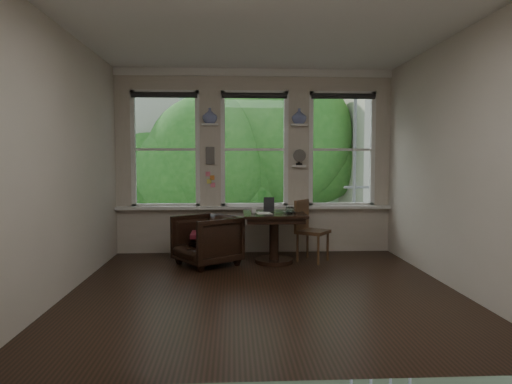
{
  "coord_description": "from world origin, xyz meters",
  "views": [
    {
      "loc": [
        -0.36,
        -5.29,
        1.53
      ],
      "look_at": [
        -0.04,
        0.9,
        1.09
      ],
      "focal_mm": 32.0,
      "sensor_mm": 36.0,
      "label": 1
    }
  ],
  "objects": [
    {
      "name": "sticky_notes",
      "position": [
        -0.72,
        2.19,
        1.25
      ],
      "size": [
        0.16,
        0.01,
        0.24
      ],
      "primitive_type": null,
      "color": "pink",
      "rests_on": "ground"
    },
    {
      "name": "window_left",
      "position": [
        -1.45,
        2.25,
        1.7
      ],
      "size": [
        1.1,
        0.12,
        1.9
      ],
      "primitive_type": null,
      "color": "white",
      "rests_on": "ground"
    },
    {
      "name": "window_center",
      "position": [
        0.0,
        2.25,
        1.7
      ],
      "size": [
        1.1,
        0.12,
        1.9
      ],
      "primitive_type": null,
      "color": "white",
      "rests_on": "ground"
    },
    {
      "name": "wall_left",
      "position": [
        -2.25,
        0.0,
        1.5
      ],
      "size": [
        0.0,
        4.5,
        4.5
      ],
      "primitive_type": "plane",
      "rotation": [
        1.57,
        0.0,
        1.57
      ],
      "color": "beige",
      "rests_on": "ground"
    },
    {
      "name": "ground",
      "position": [
        0.0,
        0.0,
        0.0
      ],
      "size": [
        4.5,
        4.5,
        0.0
      ],
      "primitive_type": "plane",
      "color": "black",
      "rests_on": "ground"
    },
    {
      "name": "wall_right",
      "position": [
        2.25,
        0.0,
        1.5
      ],
      "size": [
        0.0,
        4.5,
        4.5
      ],
      "primitive_type": "plane",
      "rotation": [
        1.57,
        0.0,
        -1.57
      ],
      "color": "beige",
      "rests_on": "ground"
    },
    {
      "name": "papers",
      "position": [
        0.09,
        1.33,
        0.75
      ],
      "size": [
        0.25,
        0.32,
        0.0
      ],
      "primitive_type": "cube",
      "rotation": [
        0.0,
        0.0,
        0.1
      ],
      "color": "silver",
      "rests_on": "table"
    },
    {
      "name": "vase_right",
      "position": [
        0.72,
        2.15,
        2.24
      ],
      "size": [
        0.24,
        0.24,
        0.25
      ],
      "primitive_type": "imported",
      "color": "silver",
      "rests_on": "shelf_right"
    },
    {
      "name": "window_right",
      "position": [
        1.45,
        2.25,
        1.7
      ],
      "size": [
        1.1,
        0.12,
        1.9
      ],
      "primitive_type": null,
      "color": "white",
      "rests_on": "ground"
    },
    {
      "name": "shelf_right",
      "position": [
        0.72,
        2.15,
        2.1
      ],
      "size": [
        0.26,
        0.16,
        0.03
      ],
      "primitive_type": "cube",
      "color": "white",
      "rests_on": "ground"
    },
    {
      "name": "table",
      "position": [
        0.25,
        1.39,
        0.38
      ],
      "size": [
        0.9,
        0.9,
        0.75
      ],
      "primitive_type": null,
      "color": "black",
      "rests_on": "ground"
    },
    {
      "name": "drinking_glass",
      "position": [
        0.47,
        1.22,
        0.8
      ],
      "size": [
        0.15,
        0.15,
        0.1
      ],
      "primitive_type": "imported",
      "rotation": [
        0.0,
        0.0,
        -0.14
      ],
      "color": "white",
      "rests_on": "table"
    },
    {
      "name": "vase_left",
      "position": [
        -0.72,
        2.15,
        2.24
      ],
      "size": [
        0.24,
        0.24,
        0.25
      ],
      "primitive_type": "imported",
      "color": "silver",
      "rests_on": "shelf_left"
    },
    {
      "name": "side_chair_right",
      "position": [
        0.84,
        1.46,
        0.46
      ],
      "size": [
        0.59,
        0.59,
        0.92
      ],
      "primitive_type": null,
      "rotation": [
        0.0,
        0.0,
        0.95
      ],
      "color": "#4B361B",
      "rests_on": "ground"
    },
    {
      "name": "laptop",
      "position": [
        0.41,
        1.24,
        0.76
      ],
      "size": [
        0.32,
        0.23,
        0.02
      ],
      "primitive_type": "imported",
      "rotation": [
        0.0,
        0.0,
        -0.14
      ],
      "color": "black",
      "rests_on": "table"
    },
    {
      "name": "wall_back",
      "position": [
        0.0,
        2.25,
        1.5
      ],
      "size": [
        4.5,
        0.0,
        4.5
      ],
      "primitive_type": "plane",
      "rotation": [
        1.57,
        0.0,
        0.0
      ],
      "color": "beige",
      "rests_on": "ground"
    },
    {
      "name": "cushion_red",
      "position": [
        -0.74,
        1.29,
        0.45
      ],
      "size": [
        0.45,
        0.45,
        0.06
      ],
      "primitive_type": "cube",
      "color": "maroon",
      "rests_on": "armchair_left"
    },
    {
      "name": "tablet",
      "position": [
        0.18,
        1.51,
        0.86
      ],
      "size": [
        0.17,
        0.1,
        0.22
      ],
      "primitive_type": "cube",
      "rotation": [
        -0.26,
        0.0,
        -0.13
      ],
      "color": "black",
      "rests_on": "table"
    },
    {
      "name": "intercom",
      "position": [
        -0.72,
        2.18,
        1.6
      ],
      "size": [
        0.14,
        0.06,
        0.28
      ],
      "primitive_type": "cube",
      "color": "#59544F",
      "rests_on": "ground"
    },
    {
      "name": "shelf_left",
      "position": [
        -0.72,
        2.15,
        2.1
      ],
      "size": [
        0.26,
        0.16,
        0.03
      ],
      "primitive_type": "cube",
      "color": "white",
      "rests_on": "ground"
    },
    {
      "name": "ceiling",
      "position": [
        0.0,
        0.0,
        3.0
      ],
      "size": [
        4.5,
        4.5,
        0.0
      ],
      "primitive_type": "plane",
      "rotation": [
        3.14,
        0.0,
        0.0
      ],
      "color": "silver",
      "rests_on": "ground"
    },
    {
      "name": "desk_fan",
      "position": [
        0.72,
        2.13,
        1.53
      ],
      "size": [
        0.2,
        0.2,
        0.24
      ],
      "primitive_type": null,
      "color": "#59544F",
      "rests_on": "ground"
    },
    {
      "name": "mug",
      "position": [
        -0.06,
        1.34,
        0.8
      ],
      "size": [
        0.12,
        0.12,
        0.09
      ],
      "primitive_type": "imported",
      "rotation": [
        0.0,
        0.0,
        0.22
      ],
      "color": "white",
      "rests_on": "table"
    },
    {
      "name": "wall_front",
      "position": [
        0.0,
        -2.25,
        1.5
      ],
      "size": [
        4.5,
        0.0,
        4.5
      ],
      "primitive_type": "plane",
      "rotation": [
        -1.57,
        0.0,
        0.0
      ],
      "color": "beige",
      "rests_on": "ground"
    },
    {
      "name": "armchair_left",
      "position": [
        -0.74,
        1.29,
        0.37
      ],
      "size": [
        1.11,
        1.11,
        0.73
      ],
      "primitive_type": "imported",
      "rotation": [
        0.0,
        0.0,
        -0.95
      ],
      "color": "black",
      "rests_on": "ground"
    }
  ]
}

